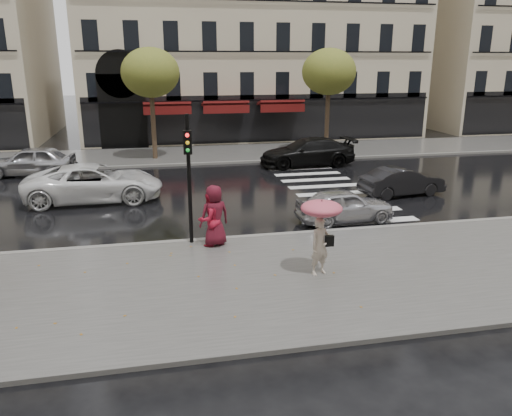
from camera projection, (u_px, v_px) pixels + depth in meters
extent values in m
plane|color=black|center=(236.00, 277.00, 14.12)|extent=(160.00, 160.00, 0.00)
cube|color=#474744|center=(239.00, 283.00, 13.64)|extent=(90.00, 7.00, 0.12)
cube|color=#474744|center=(187.00, 155.00, 31.94)|extent=(90.00, 6.00, 0.12)
cube|color=slate|center=(221.00, 239.00, 16.92)|extent=(90.00, 0.25, 0.14)
cube|color=slate|center=(191.00, 164.00, 29.12)|extent=(90.00, 0.25, 0.14)
cube|color=silver|center=(325.00, 186.00, 24.30)|extent=(3.60, 11.75, 0.01)
cube|color=#B7A88C|center=(246.00, 7.00, 40.59)|extent=(26.00, 14.00, 20.00)
cylinder|color=#38281C|center=(153.00, 117.00, 29.88)|extent=(0.28, 0.28, 5.20)
ellipsoid|color=#3A5A1C|center=(150.00, 73.00, 29.14)|extent=(3.40, 3.40, 2.89)
cylinder|color=#38281C|center=(327.00, 114.00, 32.02)|extent=(0.28, 0.28, 5.20)
ellipsoid|color=#3A5A1C|center=(329.00, 72.00, 31.28)|extent=(3.40, 3.40, 2.89)
imported|color=beige|center=(320.00, 246.00, 13.85)|extent=(0.70, 0.56, 1.65)
cylinder|color=black|center=(321.00, 227.00, 13.69)|extent=(0.02, 0.02, 1.04)
ellipsoid|color=#CD2665|center=(322.00, 208.00, 13.54)|extent=(1.14, 1.14, 0.40)
cone|color=black|center=(322.00, 200.00, 13.47)|extent=(0.04, 0.04, 0.09)
cube|color=black|center=(329.00, 241.00, 13.79)|extent=(0.24, 0.11, 0.31)
imported|color=#AF152D|center=(210.00, 219.00, 16.00)|extent=(1.08, 1.02, 1.76)
imported|color=#54101E|center=(215.00, 216.00, 16.00)|extent=(1.11, 0.88, 1.99)
cylinder|color=black|center=(189.00, 180.00, 15.92)|extent=(0.13, 0.13, 4.20)
cube|color=black|center=(188.00, 142.00, 15.34)|extent=(0.28, 0.21, 0.73)
imported|color=silver|center=(345.00, 205.00, 18.83)|extent=(3.83, 1.78, 1.27)
imported|color=black|center=(402.00, 181.00, 22.53)|extent=(4.03, 1.86, 1.28)
imported|color=white|center=(94.00, 183.00, 21.57)|extent=(5.80, 2.70, 1.61)
imported|color=black|center=(307.00, 152.00, 28.79)|extent=(5.55, 2.38, 1.59)
imported|color=#9E9EA2|center=(31.00, 161.00, 26.33)|extent=(4.71, 2.22, 1.56)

